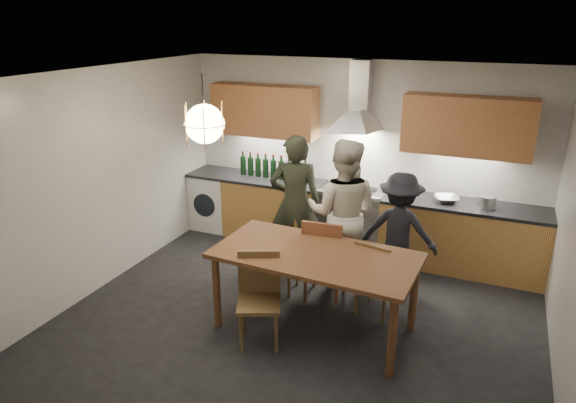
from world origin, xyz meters
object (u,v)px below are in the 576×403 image
at_px(person_right, 399,230).
at_px(mixing_bowl, 446,199).
at_px(wine_bottles, 273,167).
at_px(stock_pot, 487,202).
at_px(dining_table, 315,262).
at_px(person_left, 295,203).
at_px(person_mid, 342,213).
at_px(chair_back_left, 278,255).
at_px(chair_front, 259,291).

distance_m(person_right, mixing_bowl, 0.87).
height_order(person_right, wine_bottles, person_right).
relative_size(person_right, wine_bottles, 1.34).
relative_size(person_right, stock_pot, 6.75).
relative_size(dining_table, wine_bottles, 1.97).
distance_m(person_left, mixing_bowl, 1.92).
xyz_separation_m(person_right, stock_pot, (0.92, 0.69, 0.26)).
height_order(person_mid, person_right, person_mid).
bearing_deg(person_right, person_mid, 14.77).
relative_size(person_left, wine_bottles, 1.66).
relative_size(stock_pot, wine_bottles, 0.20).
relative_size(chair_back_left, person_left, 0.49).
xyz_separation_m(person_right, mixing_bowl, (0.44, 0.72, 0.22)).
distance_m(person_mid, person_right, 0.71).
relative_size(person_left, mixing_bowl, 5.86).
relative_size(mixing_bowl, wine_bottles, 0.28).
bearing_deg(mixing_bowl, person_right, -121.41).
relative_size(chair_back_left, stock_pot, 4.07).
relative_size(chair_front, wine_bottles, 0.87).
height_order(person_left, wine_bottles, person_left).
bearing_deg(chair_front, mixing_bowl, 34.27).
height_order(chair_front, stock_pot, stock_pot).
xyz_separation_m(dining_table, person_left, (-0.73, 1.23, 0.12)).
height_order(person_right, stock_pot, person_right).
xyz_separation_m(dining_table, chair_front, (-0.45, -0.39, -0.23)).
distance_m(dining_table, person_right, 1.41).
xyz_separation_m(mixing_bowl, wine_bottles, (-2.44, 0.06, 0.14)).
xyz_separation_m(chair_back_left, stock_pot, (2.16, 1.45, 0.48)).
xyz_separation_m(person_left, mixing_bowl, (1.76, 0.77, 0.05)).
distance_m(chair_back_left, stock_pot, 2.65).
height_order(dining_table, chair_front, chair_front).
distance_m(person_left, wine_bottles, 1.09).
xyz_separation_m(chair_back_left, wine_bottles, (-0.76, 1.54, 0.58)).
relative_size(person_left, stock_pot, 8.39).
bearing_deg(dining_table, person_mid, 95.95).
relative_size(dining_table, chair_front, 2.25).
bearing_deg(person_mid, stock_pot, -158.73).
bearing_deg(wine_bottles, stock_pot, -1.88).
bearing_deg(wine_bottles, chair_front, -68.66).
height_order(chair_back_left, mixing_bowl, mixing_bowl).
relative_size(person_mid, stock_pot, 8.56).
bearing_deg(stock_pot, dining_table, -127.57).
xyz_separation_m(dining_table, chair_back_left, (-0.65, 0.52, -0.27)).
xyz_separation_m(dining_table, person_mid, (-0.06, 1.09, 0.14)).
bearing_deg(stock_pot, chair_front, -129.79).
bearing_deg(wine_bottles, chair_back_left, -63.77).
height_order(person_right, mixing_bowl, person_right).
bearing_deg(chair_back_left, dining_table, 137.05).
bearing_deg(person_left, mixing_bowl, -176.05).
bearing_deg(chair_back_left, stock_pot, -150.47).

